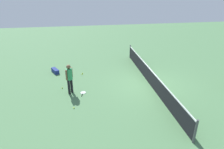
% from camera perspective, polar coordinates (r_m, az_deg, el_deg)
% --- Properties ---
extents(ground_plane, '(40.00, 40.00, 0.00)m').
position_cam_1_polar(ground_plane, '(12.40, 10.80, -2.80)').
color(ground_plane, '#4C7A4C').
extents(court_net, '(10.09, 0.09, 1.07)m').
position_cam_1_polar(court_net, '(12.18, 10.98, -0.70)').
color(court_net, '#4C4C51').
rests_on(court_net, ground_plane).
extents(player_near_side, '(0.48, 0.48, 1.70)m').
position_cam_1_polar(player_near_side, '(11.04, -12.13, -0.60)').
color(player_near_side, black).
rests_on(player_near_side, ground_plane).
extents(tennis_racket_near_player, '(0.61, 0.38, 0.03)m').
position_cam_1_polar(tennis_racket_near_player, '(11.36, -8.31, -5.21)').
color(tennis_racket_near_player, white).
rests_on(tennis_racket_near_player, ground_plane).
extents(tennis_ball_near_player, '(0.07, 0.07, 0.07)m').
position_cam_1_polar(tennis_ball_near_player, '(12.06, -14.08, -3.75)').
color(tennis_ball_near_player, '#C6E033').
rests_on(tennis_ball_near_player, ground_plane).
extents(tennis_ball_by_net, '(0.07, 0.07, 0.07)m').
position_cam_1_polar(tennis_ball_by_net, '(10.09, -10.87, -9.38)').
color(tennis_ball_by_net, '#C6E033').
rests_on(tennis_ball_by_net, ground_plane).
extents(tennis_ball_midcourt, '(0.07, 0.07, 0.07)m').
position_cam_1_polar(tennis_ball_midcourt, '(13.77, -8.48, 0.38)').
color(tennis_ball_midcourt, '#C6E033').
rests_on(tennis_ball_midcourt, ground_plane).
extents(tennis_ball_baseline, '(0.07, 0.07, 0.07)m').
position_cam_1_polar(tennis_ball_baseline, '(13.61, -8.61, 0.05)').
color(tennis_ball_baseline, '#C6E033').
rests_on(tennis_ball_baseline, ground_plane).
extents(equipment_bag, '(0.84, 0.61, 0.28)m').
position_cam_1_polar(equipment_bag, '(14.32, -16.03, 1.08)').
color(equipment_bag, navy).
rests_on(equipment_bag, ground_plane).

